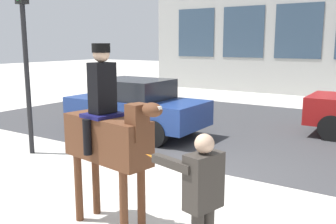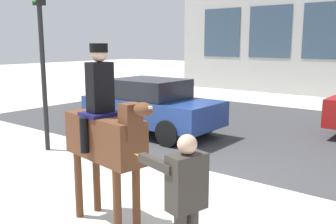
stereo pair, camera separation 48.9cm
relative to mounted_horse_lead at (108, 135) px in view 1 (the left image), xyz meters
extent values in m
plane|color=beige|center=(0.04, 2.35, -1.34)|extent=(80.00, 80.00, 0.00)
cube|color=#38383A|center=(0.04, 7.10, -1.34)|extent=(19.05, 8.50, 0.01)
cube|color=#33475B|center=(-6.94, 15.18, 1.78)|extent=(2.23, 0.02, 2.62)
cube|color=#33475B|center=(-4.15, 15.18, 1.78)|extent=(2.23, 0.02, 2.62)
cube|color=#33475B|center=(-1.35, 15.18, 1.78)|extent=(2.23, 0.02, 2.62)
cube|color=#59331E|center=(-0.02, 0.00, -0.06)|extent=(1.42, 0.66, 0.59)
cylinder|color=#59331E|center=(0.49, 0.07, -0.85)|extent=(0.11, 0.11, 0.99)
cylinder|color=#59331E|center=(0.44, -0.23, -0.85)|extent=(0.11, 0.11, 0.99)
cylinder|color=#59331E|center=(-0.48, 0.24, -0.85)|extent=(0.11, 0.11, 0.99)
cylinder|color=#59331E|center=(-0.54, -0.07, -0.85)|extent=(0.11, 0.11, 0.99)
cube|color=#59331E|center=(0.57, -0.10, 0.26)|extent=(0.24, 0.27, 0.45)
cube|color=#382314|center=(0.45, -0.08, 0.28)|extent=(0.05, 0.08, 0.41)
ellipsoid|color=#59331E|center=(0.82, -0.14, 0.44)|extent=(0.31, 0.24, 0.17)
cube|color=silver|center=(0.91, -0.15, 0.46)|extent=(0.11, 0.07, 0.07)
cylinder|color=#382314|center=(-0.74, 0.12, -0.16)|extent=(0.09, 0.09, 0.55)
cube|color=#14144C|center=(-0.09, 0.02, 0.26)|extent=(0.48, 0.54, 0.05)
cube|color=black|center=(-0.09, 0.02, 0.62)|extent=(0.27, 0.35, 0.67)
sphere|color=#D1A889|center=(-0.09, 0.02, 1.07)|extent=(0.22, 0.22, 0.22)
cylinder|color=black|center=(-0.09, 0.02, 1.15)|extent=(0.24, 0.24, 0.12)
cylinder|color=black|center=(-0.05, 0.28, 0.00)|extent=(0.11, 0.11, 0.47)
cylinder|color=black|center=(-0.14, -0.25, 0.00)|extent=(0.11, 0.11, 0.47)
cube|color=#332D28|center=(1.68, -0.46, -0.16)|extent=(0.32, 0.44, 0.58)
sphere|color=#D1A889|center=(1.68, -0.46, 0.23)|extent=(0.20, 0.20, 0.20)
cube|color=#332D28|center=(1.36, -0.56, 0.00)|extent=(0.55, 0.23, 0.09)
cone|color=orange|center=(1.03, -0.47, 0.00)|extent=(0.19, 0.09, 0.04)
cube|color=navy|center=(-3.08, 4.60, -0.66)|extent=(3.95, 1.80, 0.67)
cube|color=black|center=(-3.17, 4.60, -0.05)|extent=(1.98, 1.59, 0.54)
cylinder|color=black|center=(-1.85, 3.78, -1.00)|extent=(0.68, 0.22, 0.68)
cylinder|color=black|center=(-1.85, 5.43, -1.00)|extent=(0.68, 0.22, 0.68)
cylinder|color=black|center=(-4.30, 3.78, -1.00)|extent=(0.68, 0.22, 0.68)
cylinder|color=black|center=(-4.30, 5.43, -1.00)|extent=(0.68, 0.22, 0.68)
cylinder|color=black|center=(1.74, 6.76, -0.99)|extent=(0.69, 0.22, 0.69)
cylinder|color=black|center=(-3.98, 1.76, 0.36)|extent=(0.11, 0.11, 3.39)
camera|label=1|loc=(3.30, -3.66, 1.20)|focal=40.00mm
camera|label=2|loc=(3.70, -3.37, 1.20)|focal=40.00mm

